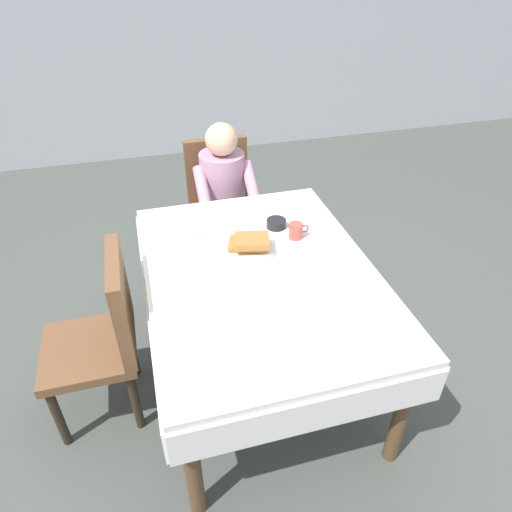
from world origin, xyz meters
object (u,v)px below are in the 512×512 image
dining_table_main (260,284)px  spoon_near_edge (261,288)px  chair_left_side (106,331)px  fork_left_of_plate (213,258)px  plate_breakfast (248,249)px  breakfast_stack (249,242)px  bowl_butter (276,223)px  syrup_pitcher (194,235)px  diner_person (224,190)px  knife_right_of_plate (284,247)px  cup_coffee (296,231)px  chair_diner (220,197)px

dining_table_main → spoon_near_edge: size_ratio=10.16×
chair_left_side → fork_left_of_plate: (0.56, 0.16, 0.21)m
plate_breakfast → breakfast_stack: (0.01, -0.00, 0.04)m
bowl_butter → syrup_pitcher: syrup_pitcher is taller
diner_person → knife_right_of_plate: 0.87m
cup_coffee → bowl_butter: 0.15m
dining_table_main → knife_right_of_plate: size_ratio=7.62×
bowl_butter → cup_coffee: bearing=-61.6°
chair_diner → fork_left_of_plate: bearing=76.8°
syrup_pitcher → diner_person: bearing=65.9°
bowl_butter → knife_right_of_plate: bearing=-95.3°
plate_breakfast → spoon_near_edge: (-0.02, -0.31, -0.01)m
diner_person → syrup_pitcher: bearing=65.9°
chair_left_side → fork_left_of_plate: chair_left_side is taller
chair_diner → spoon_near_edge: chair_diner is taller
dining_table_main → syrup_pitcher: (-0.27, 0.34, 0.13)m
knife_right_of_plate → chair_diner: bearing=4.4°
chair_left_side → bowl_butter: (0.96, 0.36, 0.23)m
dining_table_main → chair_diner: size_ratio=1.64×
bowl_butter → fork_left_of_plate: bearing=-153.0°
plate_breakfast → breakfast_stack: size_ratio=1.24×
cup_coffee → diner_person: bearing=106.5°
bowl_butter → plate_breakfast: bearing=-138.8°
plate_breakfast → syrup_pitcher: 0.30m
dining_table_main → cup_coffee: 0.37m
plate_breakfast → cup_coffee: cup_coffee is taller
chair_diner → plate_breakfast: (-0.05, -0.99, 0.22)m
breakfast_stack → syrup_pitcher: (-0.26, 0.16, -0.01)m
chair_diner → knife_right_of_plate: (0.14, -1.01, 0.21)m
diner_person → bowl_butter: 0.68m
breakfast_stack → bowl_butter: size_ratio=2.05×
fork_left_of_plate → knife_right_of_plate: same height
cup_coffee → syrup_pitcher: 0.54m
chair_diner → fork_left_of_plate: 1.06m
syrup_pitcher → knife_right_of_plate: size_ratio=0.40×
plate_breakfast → fork_left_of_plate: size_ratio=1.56×
chair_diner → diner_person: bearing=90.0°
chair_diner → breakfast_stack: 1.03m
dining_table_main → fork_left_of_plate: 0.28m
cup_coffee → knife_right_of_plate: bearing=-140.8°
dining_table_main → cup_coffee: (0.26, 0.23, 0.13)m
bowl_butter → knife_right_of_plate: bowl_butter is taller
breakfast_stack → diner_person: bearing=87.2°
knife_right_of_plate → dining_table_main: bearing=128.6°
plate_breakfast → fork_left_of_plate: (-0.19, -0.02, -0.01)m
plate_breakfast → knife_right_of_plate: plate_breakfast is taller
breakfast_stack → knife_right_of_plate: 0.19m
diner_person → cup_coffee: size_ratio=9.91×
dining_table_main → diner_person: bearing=88.2°
cup_coffee → bowl_butter: bearing=118.4°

